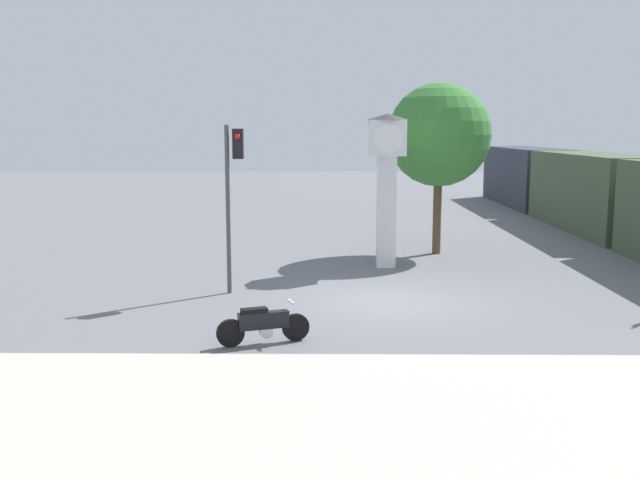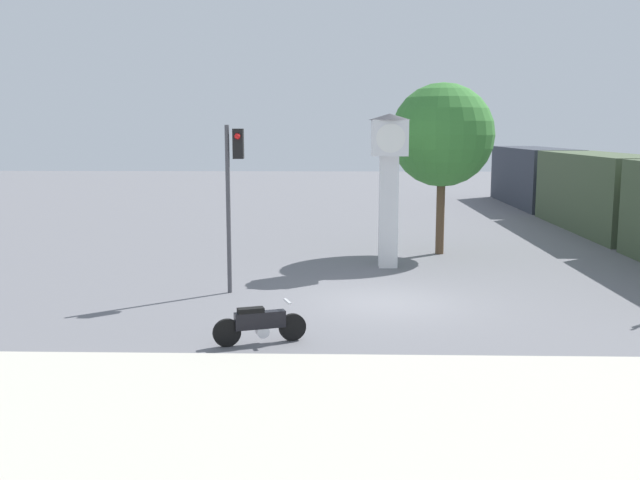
# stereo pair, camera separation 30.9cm
# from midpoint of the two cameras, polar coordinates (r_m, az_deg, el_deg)

# --- Properties ---
(ground_plane) EXTENTS (120.00, 120.00, 0.00)m
(ground_plane) POSITION_cam_midpoint_polar(r_m,az_deg,el_deg) (18.63, 4.84, -4.99)
(ground_plane) COLOR slate
(sidewalk_strip) EXTENTS (36.00, 6.00, 0.10)m
(sidewalk_strip) POSITION_cam_midpoint_polar(r_m,az_deg,el_deg) (11.36, 7.75, -13.95)
(sidewalk_strip) COLOR #BCB7A8
(sidewalk_strip) RESTS_ON ground_plane
(motorcycle) EXTENTS (1.91, 0.78, 0.88)m
(motorcycle) POSITION_cam_midpoint_polar(r_m,az_deg,el_deg) (15.01, -5.16, -6.72)
(motorcycle) COLOR black
(motorcycle) RESTS_ON ground_plane
(clock_tower) EXTENTS (1.36, 1.36, 4.95)m
(clock_tower) POSITION_cam_midpoint_polar(r_m,az_deg,el_deg) (23.09, 5.00, 5.91)
(clock_tower) COLOR white
(clock_tower) RESTS_ON ground_plane
(freight_train) EXTENTS (2.80, 32.55, 3.40)m
(freight_train) POSITION_cam_midpoint_polar(r_m,az_deg,el_deg) (34.10, 20.82, 3.61)
(freight_train) COLOR #425138
(freight_train) RESTS_ON ground_plane
(traffic_light) EXTENTS (0.50, 0.35, 4.57)m
(traffic_light) POSITION_cam_midpoint_polar(r_m,az_deg,el_deg) (19.34, -7.46, 4.85)
(traffic_light) COLOR #47474C
(traffic_light) RESTS_ON ground_plane
(street_tree) EXTENTS (3.66, 3.66, 6.09)m
(street_tree) POSITION_cam_midpoint_polar(r_m,az_deg,el_deg) (25.83, 9.16, 8.27)
(street_tree) COLOR brown
(street_tree) RESTS_ON ground_plane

